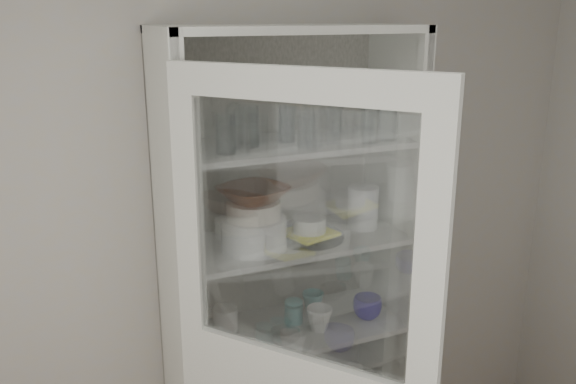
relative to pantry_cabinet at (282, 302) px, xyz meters
name	(u,v)px	position (x,y,z in m)	size (l,w,h in m)	color
wall_back	(224,219)	(-0.20, 0.16, 0.36)	(3.60, 0.02, 2.60)	#BAB09B
pantry_cabinet	(282,302)	(0.00, 0.00, 0.00)	(1.00, 0.45, 2.10)	silver
tumbler_0	(240,134)	(-0.25, -0.21, 0.79)	(0.07, 0.07, 0.15)	silver
tumbler_1	(226,135)	(-0.29, -0.17, 0.79)	(0.07, 0.07, 0.14)	silver
tumbler_2	(307,130)	(0.01, -0.21, 0.79)	(0.07, 0.07, 0.14)	silver
tumbler_3	(314,126)	(0.05, -0.18, 0.80)	(0.08, 0.08, 0.16)	silver
tumbler_4	(333,127)	(0.14, -0.18, 0.79)	(0.07, 0.07, 0.13)	silver
tumbler_5	(387,121)	(0.37, -0.19, 0.80)	(0.08, 0.08, 0.15)	silver
tumbler_6	(370,127)	(0.28, -0.22, 0.78)	(0.06, 0.06, 0.13)	silver
tumbler_7	(235,131)	(-0.23, -0.09, 0.78)	(0.06, 0.06, 0.12)	silver
tumbler_8	(250,127)	(-0.17, -0.09, 0.79)	(0.07, 0.07, 0.15)	silver
tumbler_9	(248,126)	(-0.18, -0.09, 0.80)	(0.08, 0.08, 0.15)	silver
tumbler_10	(287,124)	(0.00, -0.05, 0.79)	(0.07, 0.07, 0.14)	silver
tumbler_11	(286,125)	(-0.01, -0.07, 0.79)	(0.07, 0.07, 0.13)	silver
goblet_0	(235,119)	(-0.18, 0.05, 0.80)	(0.07, 0.07, 0.16)	silver
goblet_1	(241,122)	(-0.16, 0.01, 0.80)	(0.07, 0.07, 0.15)	silver
goblet_2	(336,111)	(0.25, 0.02, 0.81)	(0.08, 0.08, 0.18)	silver
goblet_3	(364,110)	(0.41, 0.05, 0.80)	(0.07, 0.07, 0.16)	silver
plate_stack_front	(254,233)	(-0.17, -0.12, 0.38)	(0.25, 0.25, 0.13)	white
plate_stack_back	(238,227)	(-0.18, 0.05, 0.36)	(0.19, 0.19, 0.07)	white
cream_bowl	(253,210)	(-0.17, -0.12, 0.48)	(0.21, 0.21, 0.06)	white
terracotta_bowl	(253,194)	(-0.17, -0.12, 0.54)	(0.25, 0.25, 0.06)	#512410
glass_platter	(309,236)	(0.08, -0.10, 0.33)	(0.29, 0.29, 0.02)	silver
yellow_trivet	(309,233)	(0.08, -0.10, 0.34)	(0.18, 0.18, 0.01)	yellow
white_ramekin	(309,224)	(0.08, -0.10, 0.38)	(0.14, 0.14, 0.06)	white
grey_bowl_stack	(363,207)	(0.34, -0.08, 0.41)	(0.13, 0.13, 0.18)	silver
mug_blue	(367,307)	(0.34, -0.14, -0.03)	(0.12, 0.12, 0.10)	#0C0A7C
mug_teal	(313,302)	(0.16, 0.01, -0.03)	(0.10, 0.10, 0.09)	#1B717F
mug_white	(319,319)	(0.10, -0.15, -0.03)	(0.11, 0.11, 0.10)	white
teal_jar	(294,312)	(0.03, -0.05, -0.03)	(0.08, 0.08, 0.10)	#1B717F
measuring_cups	(284,334)	(-0.06, -0.16, -0.06)	(0.10, 0.10, 0.04)	#BBBBBB
white_canister	(226,321)	(-0.27, -0.03, -0.02)	(0.10, 0.10, 0.12)	white
tin_box	(350,382)	(0.32, -0.06, -0.45)	(0.22, 0.16, 0.07)	gray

